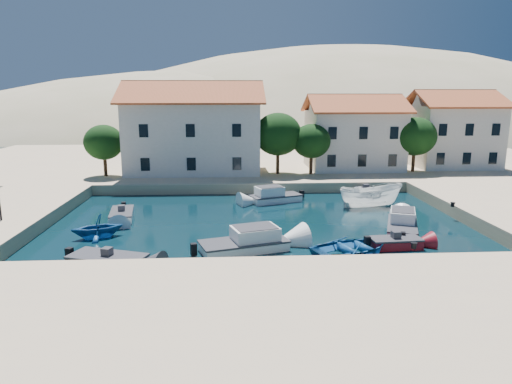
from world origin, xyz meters
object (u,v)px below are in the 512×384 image
cabin_cruiser_east (402,225)px  rowboat_south (353,254)px  building_right (452,128)px  building_left (194,126)px  building_mid (353,131)px  cabin_cruiser_south (244,243)px  boat_east (370,207)px

cabin_cruiser_east → rowboat_south: bearing=153.3°
rowboat_south → cabin_cruiser_east: 6.26m
building_right → rowboat_south: bearing=-124.7°
building_left → building_mid: 18.04m
building_left → building_right: bearing=3.8°
building_right → cabin_cruiser_south: bearing=-134.0°
building_mid → rowboat_south: (-6.82, -26.18, -5.22)m
building_left → building_mid: bearing=3.2°
building_left → building_right: 30.07m
building_right → boat_east: building_right is taller
building_mid → cabin_cruiser_south: building_mid is taller
cabin_cruiser_east → building_mid: bearing=14.6°
building_right → cabin_cruiser_south: 36.72m
building_left → boat_east: building_left is taller
rowboat_south → cabin_cruiser_east: bearing=-66.8°
cabin_cruiser_south → rowboat_south: size_ratio=1.10×
rowboat_south → cabin_cruiser_east: size_ratio=1.01×
rowboat_south → building_mid: bearing=-34.4°
building_right → cabin_cruiser_east: building_right is taller
building_left → building_mid: building_left is taller
cabin_cruiser_south → boat_east: (11.01, 10.43, -0.48)m
building_left → building_right: (30.00, 2.00, -0.46)m
building_right → rowboat_south: building_right is taller
building_left → cabin_cruiser_south: size_ratio=2.58×
building_left → cabin_cruiser_south: (4.74, -24.17, -5.46)m
rowboat_south → boat_east: boat_east is taller
building_mid → cabin_cruiser_east: bearing=-95.8°
building_left → cabin_cruiser_south: 25.23m
cabin_cruiser_east → boat_east: 7.20m
boat_east → building_right: bearing=-49.1°
rowboat_south → cabin_cruiser_east: cabin_cruiser_east is taller
building_left → building_right: size_ratio=1.56×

